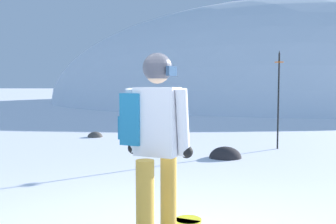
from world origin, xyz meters
name	(u,v)px	position (x,y,z in m)	size (l,w,h in m)	color
ridge_peak_main	(286,101)	(10.04, 31.46, 0.00)	(40.75, 36.68, 16.65)	white
snowboarder_main	(154,146)	(-0.08, 0.40, 0.92)	(0.86, 1.73, 1.71)	yellow
piste_marker_near	(278,93)	(2.41, 5.75, 1.25)	(0.20, 0.20, 2.21)	black
rock_dark	(95,137)	(-2.13, 7.60, 0.00)	(0.42, 0.36, 0.29)	#4C4742
rock_mid	(225,158)	(1.09, 4.65, 0.00)	(0.64, 0.54, 0.45)	#282628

